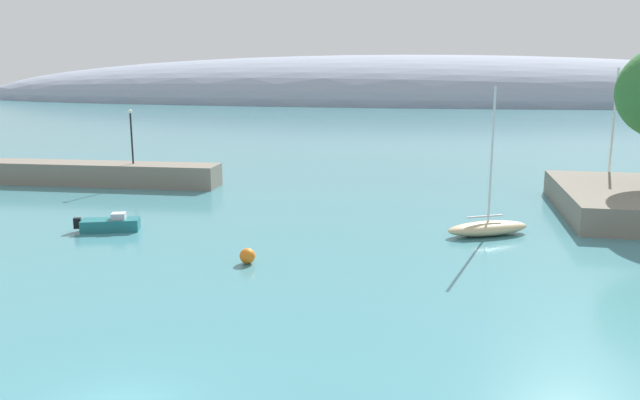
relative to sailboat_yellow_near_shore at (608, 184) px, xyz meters
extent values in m
cube|color=gray|center=(-44.63, -6.21, 0.49)|extent=(22.04, 4.34, 2.00)
ellipsoid|color=#8E99AD|center=(-31.82, 155.95, -0.51)|extent=(307.48, 73.85, 30.43)
ellipsoid|color=yellow|center=(0.00, 0.00, -0.14)|extent=(7.50, 5.51, 0.74)
cylinder|color=silver|center=(0.00, 0.00, 5.08)|extent=(0.19, 0.19, 9.70)
cube|color=silver|center=(0.29, 0.15, 0.58)|extent=(2.92, 1.63, 0.10)
ellipsoid|color=#C6B284|center=(-11.17, -17.79, -0.07)|extent=(5.72, 4.14, 0.89)
cylinder|color=silver|center=(-11.17, -17.79, 4.56)|extent=(0.14, 0.14, 8.37)
cube|color=silver|center=(-11.39, -17.91, 0.73)|extent=(2.25, 1.25, 0.10)
cube|color=#1E6B70|center=(-35.11, -21.40, -0.13)|extent=(3.86, 2.51, 0.77)
cube|color=black|center=(-37.05, -22.08, 0.06)|extent=(0.53, 0.49, 0.69)
cube|color=#B2B7C1|center=(-34.60, -21.22, 0.46)|extent=(1.09, 1.08, 0.40)
sphere|color=orange|center=(-24.23, -26.44, -0.08)|extent=(0.85, 0.85, 0.85)
cylinder|color=black|center=(-41.45, -6.02, 3.73)|extent=(0.16, 0.16, 4.48)
sphere|color=#EAEACC|center=(-41.45, -6.02, 6.15)|extent=(0.36, 0.36, 0.36)
camera|label=1|loc=(-14.05, -57.44, 9.71)|focal=35.20mm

